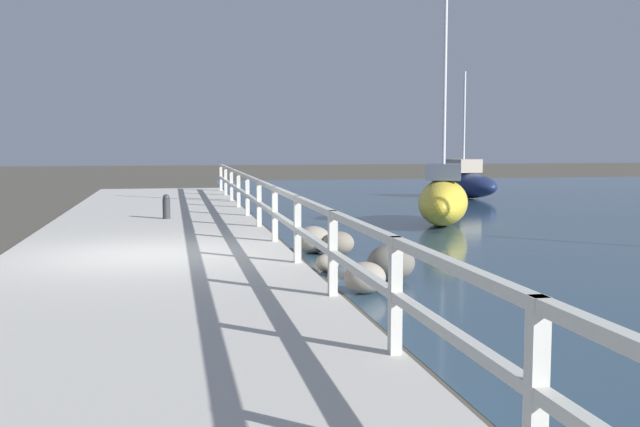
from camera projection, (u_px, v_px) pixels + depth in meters
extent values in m
plane|color=#4C473D|center=(149.00, 274.00, 12.04)|extent=(120.00, 120.00, 0.00)
cube|color=beige|center=(149.00, 264.00, 12.02)|extent=(4.64, 36.00, 0.32)
cube|color=beige|center=(536.00, 391.00, 3.87)|extent=(0.10, 0.10, 1.00)
cube|color=beige|center=(395.00, 296.00, 6.31)|extent=(0.10, 0.10, 1.00)
cube|color=beige|center=(333.00, 253.00, 8.74)|extent=(0.10, 0.10, 1.00)
cube|color=beige|center=(297.00, 229.00, 11.17)|extent=(0.10, 0.10, 1.00)
cube|color=beige|center=(275.00, 214.00, 13.61)|extent=(0.10, 0.10, 1.00)
cube|color=beige|center=(259.00, 203.00, 16.04)|extent=(0.10, 0.10, 1.00)
cube|color=beige|center=(247.00, 195.00, 18.48)|extent=(0.10, 0.10, 1.00)
cube|color=beige|center=(238.00, 189.00, 20.91)|extent=(0.10, 0.10, 1.00)
cube|color=beige|center=(231.00, 184.00, 23.34)|extent=(0.10, 0.10, 1.00)
cube|color=beige|center=(226.00, 180.00, 25.78)|extent=(0.10, 0.10, 1.00)
cube|color=beige|center=(221.00, 177.00, 28.21)|extent=(0.10, 0.10, 1.00)
cube|color=beige|center=(285.00, 193.00, 12.35)|extent=(0.09, 32.50, 0.08)
cube|color=beige|center=(285.00, 221.00, 12.39)|extent=(0.09, 32.50, 0.08)
ellipsoid|color=gray|center=(327.00, 263.00, 12.26)|extent=(0.39, 0.35, 0.29)
ellipsoid|color=#666056|center=(391.00, 263.00, 11.46)|extent=(0.74, 0.67, 0.56)
ellipsoid|color=gray|center=(313.00, 240.00, 14.34)|extent=(0.69, 0.62, 0.52)
ellipsoid|color=slate|center=(338.00, 243.00, 14.10)|extent=(0.60, 0.54, 0.45)
ellipsoid|color=gray|center=(365.00, 278.00, 10.48)|extent=(0.60, 0.54, 0.45)
cylinder|color=#333338|center=(166.00, 209.00, 17.69)|extent=(0.18, 0.18, 0.47)
sphere|color=#333338|center=(166.00, 198.00, 17.66)|extent=(0.16, 0.16, 0.16)
ellipsoid|color=#192347|center=(463.00, 185.00, 28.70)|extent=(2.42, 3.88, 0.98)
cube|color=#9E937F|center=(463.00, 166.00, 28.63)|extent=(1.28, 1.28, 0.51)
cylinder|color=silver|center=(464.00, 122.00, 28.47)|extent=(0.09, 0.09, 3.82)
ellipsoid|color=gold|center=(443.00, 202.00, 19.23)|extent=(2.64, 4.07, 1.16)
cube|color=#4C566B|center=(444.00, 172.00, 19.16)|extent=(1.22, 1.31, 0.41)
cylinder|color=silver|center=(445.00, 86.00, 18.95)|extent=(0.09, 0.09, 4.76)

